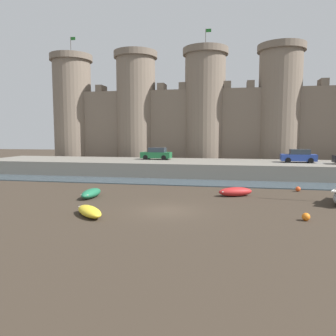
# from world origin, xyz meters

# --- Properties ---
(ground_plane) EXTENTS (160.00, 160.00, 0.00)m
(ground_plane) POSITION_xyz_m (0.00, 0.00, 0.00)
(ground_plane) COLOR #382D23
(water_channel) EXTENTS (80.00, 4.50, 0.10)m
(water_channel) POSITION_xyz_m (0.00, 12.97, 0.05)
(water_channel) COLOR #3D4C56
(water_channel) RESTS_ON ground
(quay_road) EXTENTS (57.26, 10.00, 1.79)m
(quay_road) POSITION_xyz_m (0.00, 20.22, 0.89)
(quay_road) COLOR slate
(quay_road) RESTS_ON ground
(castle) EXTENTS (52.32, 7.06, 21.47)m
(castle) POSITION_xyz_m (-0.00, 31.03, 8.41)
(castle) COLOR #7A6B5B
(castle) RESTS_ON ground
(rowboat_midflat_left) EXTENTS (2.94, 3.03, 0.63)m
(rowboat_midflat_left) POSITION_xyz_m (-4.58, -2.42, 0.33)
(rowboat_midflat_left) COLOR yellow
(rowboat_midflat_left) RESTS_ON ground
(rowboat_foreground_centre) EXTENTS (1.08, 3.02, 0.73)m
(rowboat_foreground_centre) POSITION_xyz_m (-7.05, 3.35, 0.38)
(rowboat_foreground_centre) COLOR #1E6B47
(rowboat_foreground_centre) RESTS_ON ground
(rowboat_near_channel_left) EXTENTS (3.15, 2.16, 0.77)m
(rowboat_near_channel_left) POSITION_xyz_m (4.68, 6.30, 0.40)
(rowboat_near_channel_left) COLOR red
(rowboat_near_channel_left) RESTS_ON ground
(mooring_buoy_off_centre) EXTENTS (0.49, 0.49, 0.49)m
(mooring_buoy_off_centre) POSITION_xyz_m (8.82, -0.95, 0.24)
(mooring_buoy_off_centre) COLOR orange
(mooring_buoy_off_centre) RESTS_ON ground
(mooring_buoy_mid_mud) EXTENTS (0.46, 0.46, 0.46)m
(mooring_buoy_mid_mud) POSITION_xyz_m (10.35, 9.70, 0.23)
(mooring_buoy_mid_mud) COLOR #E04C1E
(mooring_buoy_mid_mud) RESTS_ON ground
(car_quay_centre_west) EXTENTS (4.16, 1.99, 1.62)m
(car_quay_centre_west) POSITION_xyz_m (-5.75, 21.73, 2.57)
(car_quay_centre_west) COLOR #1E6638
(car_quay_centre_west) RESTS_ON quay_road
(car_quay_east) EXTENTS (4.16, 1.99, 1.62)m
(car_quay_east) POSITION_xyz_m (12.33, 20.37, 2.57)
(car_quay_east) COLOR #263F99
(car_quay_east) RESTS_ON quay_road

